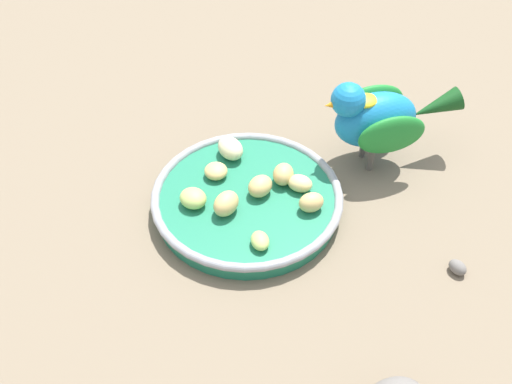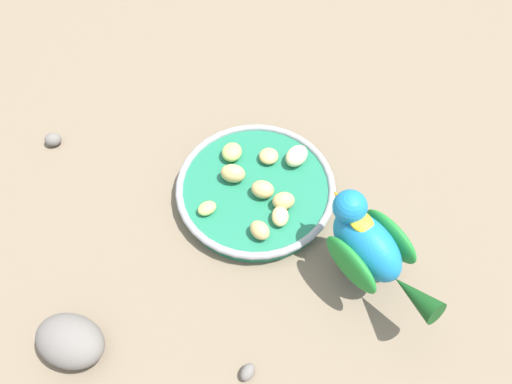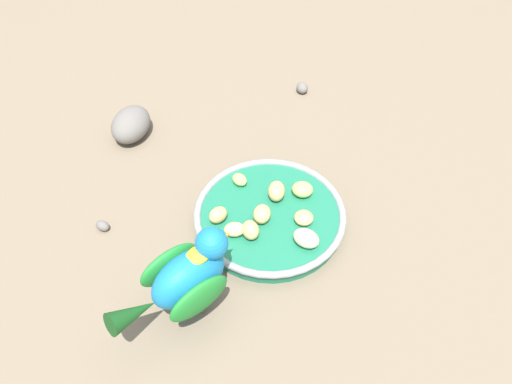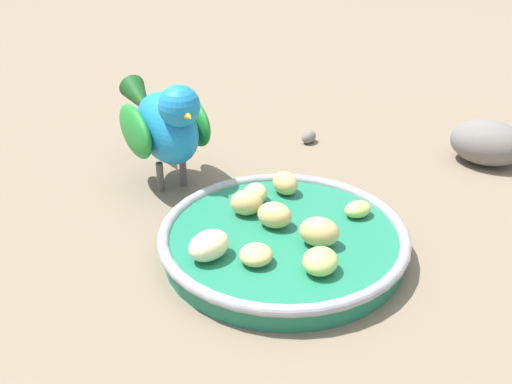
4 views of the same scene
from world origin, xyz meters
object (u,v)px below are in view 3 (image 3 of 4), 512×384
Objects in this scene: apple_piece_7 at (306,238)px; apple_piece_8 at (252,232)px; feeding_bowl at (270,217)px; pebble_0 at (103,226)px; apple_piece_0 at (262,214)px; apple_piece_6 at (218,215)px; pebble_1 at (302,88)px; apple_piece_2 at (302,189)px; apple_piece_3 at (304,218)px; rock_large at (131,124)px; apple_piece_4 at (235,229)px; apple_piece_1 at (276,191)px; apple_piece_5 at (240,180)px; parrot at (186,277)px.

apple_piece_8 is at bearing 135.93° from apple_piece_7.
feeding_bowl is 10.53× the size of pebble_0.
apple_piece_0 and apple_piece_6 have the same top height.
pebble_1 is (0.26, 0.22, -0.02)m from apple_piece_0.
apple_piece_2 is 0.31m from pebble_0.
apple_piece_0 is at bearing -176.77° from apple_piece_2.
apple_piece_3 is 0.73× the size of apple_piece_7.
rock_large reaches higher than apple_piece_2.
rock_large is at bearing 92.81° from apple_piece_4.
apple_piece_6 reaches higher than feeding_bowl.
apple_piece_1 reaches higher than apple_piece_3.
rock_large is (-0.11, 0.34, -0.00)m from apple_piece_3.
apple_piece_4 is (-0.09, -0.02, -0.00)m from apple_piece_1.
apple_piece_7 reaches higher than apple_piece_5.
apple_piece_0 and apple_piece_8 have the same top height.
apple_piece_0 is at bearing -78.27° from rock_large.
apple_piece_1 is at bearing 27.39° from apple_piece_0.
pebble_0 is (-0.15, 0.14, -0.02)m from apple_piece_4.
apple_piece_1 is at bearing 78.45° from apple_piece_7.
apple_piece_0 reaches higher than pebble_1.
apple_piece_4 is 0.20m from pebble_0.
feeding_bowl reaches higher than pebble_0.
feeding_bowl is at bearing -142.87° from apple_piece_1.
apple_piece_5 is 0.08m from apple_piece_6.
apple_piece_1 is 0.42× the size of rock_large.
apple_piece_5 is 0.91× the size of apple_piece_6.
apple_piece_5 reaches higher than pebble_0.
apple_piece_4 is (-0.06, -0.00, 0.02)m from feeding_bowl.
apple_piece_2 is 0.09m from apple_piece_7.
apple_piece_5 is (-0.03, 0.06, -0.01)m from apple_piece_1.
feeding_bowl is 0.07m from apple_piece_2.
apple_piece_5 is at bearing -149.33° from pebble_1.
pebble_0 is (-0.16, 0.16, -0.03)m from apple_piece_8.
parrot is (-0.11, -0.06, 0.04)m from apple_piece_4.
apple_piece_0 is 1.49× the size of pebble_0.
apple_piece_7 is (0.08, -0.11, 0.00)m from apple_piece_6.
apple_piece_2 reaches higher than feeding_bowl.
apple_piece_0 reaches higher than apple_piece_4.
pebble_0 is at bearing 143.90° from apple_piece_3.
pebble_0 is (-0.21, 0.14, -0.01)m from feeding_bowl.
apple_piece_0 is 0.08m from apple_piece_7.
apple_piece_2 is at bearing 54.21° from apple_piece_7.
apple_piece_3 is 1.32× the size of pebble_0.
parrot is at bearing -138.85° from apple_piece_6.
feeding_bowl is at bearing -75.30° from rock_large.
apple_piece_5 is 0.22m from parrot.
apple_piece_0 is 0.38× the size of rock_large.
parrot is (-0.18, 0.02, 0.04)m from apple_piece_7.
pebble_1 is at bearing 30.67° from apple_piece_5.
apple_piece_8 is at bearing -150.88° from apple_piece_1.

